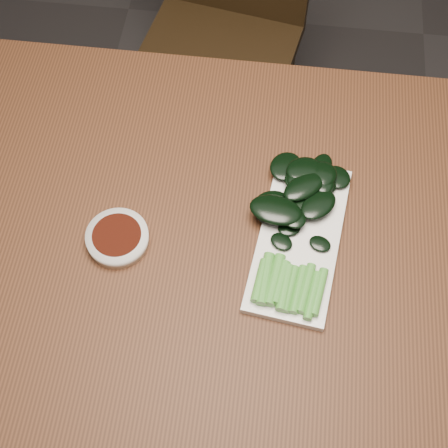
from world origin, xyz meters
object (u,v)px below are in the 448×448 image
at_px(sauce_bowl, 118,238).
at_px(gai_lan, 298,213).
at_px(table, 241,259).
at_px(chair_far, 223,25).
at_px(serving_plate, 299,238).

xyz_separation_m(sauce_bowl, gai_lan, (0.29, 0.07, 0.01)).
relative_size(sauce_bowl, gai_lan, 0.33).
bearing_deg(gai_lan, table, -152.38).
xyz_separation_m(table, chair_far, (-0.12, 0.77, -0.19)).
relative_size(table, chair_far, 1.57).
bearing_deg(serving_plate, sauce_bowl, -172.73).
distance_m(serving_plate, gai_lan, 0.04).
relative_size(chair_far, gai_lan, 2.81).
xyz_separation_m(table, serving_plate, (0.09, 0.01, 0.08)).
height_order(table, sauce_bowl, sauce_bowl).
distance_m(chair_far, serving_plate, 0.84).
bearing_deg(table, chair_far, 99.17).
height_order(table, gai_lan, gai_lan).
bearing_deg(table, serving_plate, 6.09).
bearing_deg(gai_lan, sauce_bowl, -165.80).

